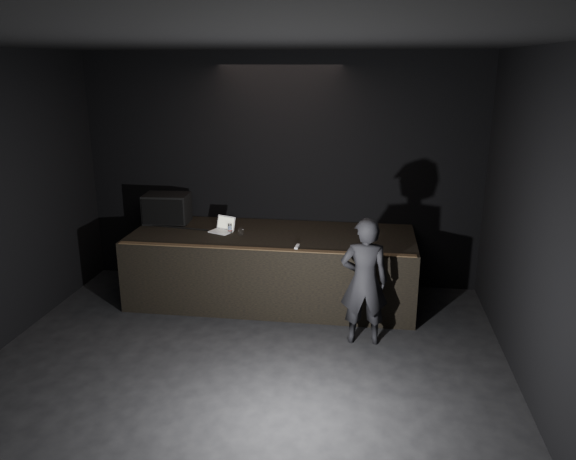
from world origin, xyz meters
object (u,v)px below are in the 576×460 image
Objects in this scene: stage_riser at (272,267)px; stage_monitor at (167,208)px; laptop at (223,228)px; person at (364,281)px; beer_can at (230,228)px.

stage_riser is 5.86× the size of stage_monitor.
stage_riser is 0.91m from laptop.
stage_riser is 1.76m from person.
beer_can is at bearing -24.53° from stage_monitor.
laptop reaches higher than beer_can.
stage_riser is at bearing -15.59° from stage_monitor.
stage_riser is 2.51× the size of person.
stage_monitor is 3.37m from person.
person is (1.32, -1.13, 0.30)m from stage_riser.
laptop is at bearing 149.71° from beer_can.
laptop is at bearing -33.56° from person.
person is (2.04, -1.15, -0.26)m from laptop.
stage_riser is at bearing -44.83° from person.
stage_riser is at bearing 5.15° from beer_can.
stage_monitor is at bearing 167.96° from stage_riser.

